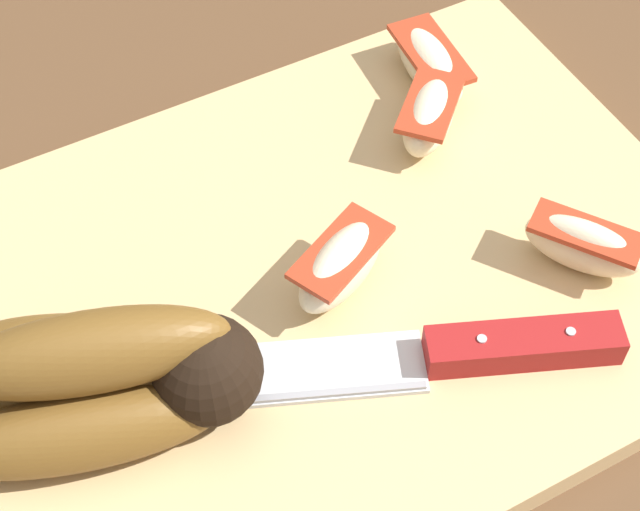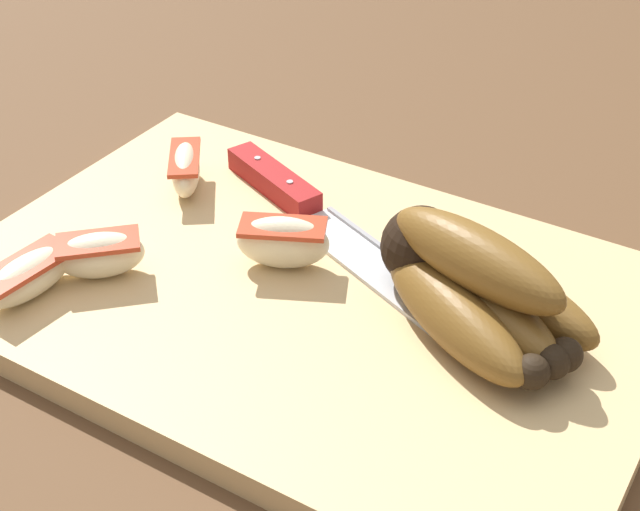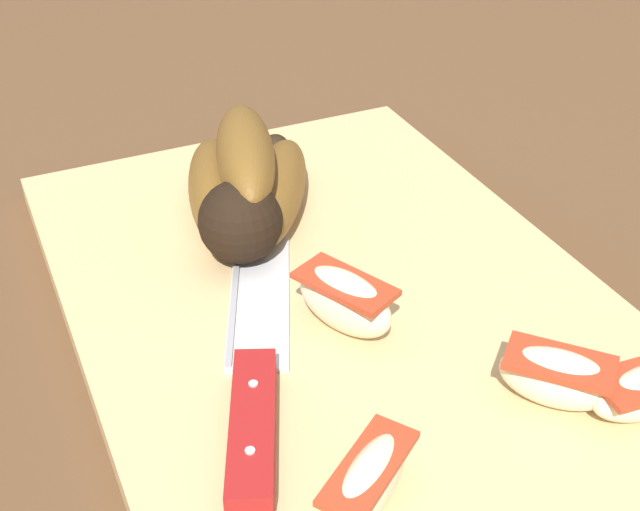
{
  "view_description": "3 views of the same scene",
  "coord_description": "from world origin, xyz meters",
  "px_view_note": "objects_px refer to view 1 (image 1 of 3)",
  "views": [
    {
      "loc": [
        0.15,
        0.28,
        0.46
      ],
      "look_at": [
        -0.01,
        -0.01,
        0.03
      ],
      "focal_mm": 56.44,
      "sensor_mm": 36.0,
      "label": 1
    },
    {
      "loc": [
        0.28,
        -0.42,
        0.4
      ],
      "look_at": [
        0.02,
        0.02,
        0.04
      ],
      "focal_mm": 52.05,
      "sensor_mm": 36.0,
      "label": 2
    },
    {
      "loc": [
        -0.35,
        0.18,
        0.34
      ],
      "look_at": [
        0.03,
        0.01,
        0.05
      ],
      "focal_mm": 47.62,
      "sensor_mm": 36.0,
      "label": 3
    }
  ],
  "objects_px": {
    "banana_bunch": "(103,378)",
    "apple_wedge_far": "(429,116)",
    "chefs_knife": "(428,356)",
    "apple_wedge_middle": "(430,63)",
    "apple_wedge_near": "(341,265)",
    "apple_wedge_extra": "(583,245)"
  },
  "relations": [
    {
      "from": "banana_bunch",
      "to": "apple_wedge_far",
      "type": "height_order",
      "value": "banana_bunch"
    },
    {
      "from": "banana_bunch",
      "to": "apple_wedge_far",
      "type": "relative_size",
      "value": 2.56
    },
    {
      "from": "chefs_knife",
      "to": "apple_wedge_middle",
      "type": "relative_size",
      "value": 3.72
    },
    {
      "from": "chefs_knife",
      "to": "apple_wedge_extra",
      "type": "xyz_separation_m",
      "value": [
        -0.1,
        -0.01,
        0.01
      ]
    },
    {
      "from": "banana_bunch",
      "to": "apple_wedge_middle",
      "type": "bearing_deg",
      "value": -154.62
    },
    {
      "from": "chefs_knife",
      "to": "apple_wedge_far",
      "type": "relative_size",
      "value": 4.3
    },
    {
      "from": "chefs_knife",
      "to": "apple_wedge_middle",
      "type": "xyz_separation_m",
      "value": [
        -0.11,
        -0.18,
        0.01
      ]
    },
    {
      "from": "chefs_knife",
      "to": "banana_bunch",
      "type": "bearing_deg",
      "value": -19.17
    },
    {
      "from": "apple_wedge_extra",
      "to": "apple_wedge_middle",
      "type": "bearing_deg",
      "value": -91.67
    },
    {
      "from": "apple_wedge_near",
      "to": "apple_wedge_far",
      "type": "xyz_separation_m",
      "value": [
        -0.1,
        -0.07,
        -0.0
      ]
    },
    {
      "from": "apple_wedge_near",
      "to": "apple_wedge_far",
      "type": "distance_m",
      "value": 0.12
    },
    {
      "from": "apple_wedge_near",
      "to": "apple_wedge_extra",
      "type": "bearing_deg",
      "value": 158.75
    },
    {
      "from": "apple_wedge_far",
      "to": "apple_wedge_extra",
      "type": "xyz_separation_m",
      "value": [
        -0.02,
        0.12,
        0.0
      ]
    },
    {
      "from": "banana_bunch",
      "to": "apple_wedge_middle",
      "type": "xyz_separation_m",
      "value": [
        -0.26,
        -0.12,
        -0.01
      ]
    },
    {
      "from": "chefs_knife",
      "to": "apple_wedge_extra",
      "type": "distance_m",
      "value": 0.11
    },
    {
      "from": "apple_wedge_near",
      "to": "apple_wedge_middle",
      "type": "distance_m",
      "value": 0.17
    },
    {
      "from": "banana_bunch",
      "to": "apple_wedge_near",
      "type": "height_order",
      "value": "banana_bunch"
    },
    {
      "from": "apple_wedge_middle",
      "to": "apple_wedge_extra",
      "type": "relative_size",
      "value": 1.12
    },
    {
      "from": "chefs_knife",
      "to": "apple_wedge_near",
      "type": "xyz_separation_m",
      "value": [
        0.02,
        -0.06,
        0.01
      ]
    },
    {
      "from": "banana_bunch",
      "to": "chefs_knife",
      "type": "distance_m",
      "value": 0.16
    },
    {
      "from": "banana_bunch",
      "to": "apple_wedge_near",
      "type": "distance_m",
      "value": 0.13
    },
    {
      "from": "apple_wedge_extra",
      "to": "banana_bunch",
      "type": "bearing_deg",
      "value": -8.4
    }
  ]
}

